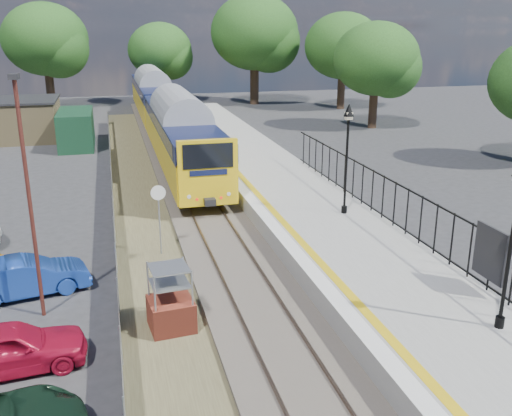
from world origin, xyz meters
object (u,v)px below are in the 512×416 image
object	(u,v)px
car_red	(9,348)
car_blue	(27,277)
speed_sign	(159,208)
train	(163,109)
carpark_lamp	(28,186)
brick_plinth	(170,300)
victorian_lamp_north	(348,133)

from	to	relation	value
car_red	car_blue	world-z (taller)	car_red
speed_sign	car_blue	world-z (taller)	speed_sign
train	carpark_lamp	distance (m)	28.68
brick_plinth	car_blue	distance (m)	5.53
train	speed_sign	distance (m)	24.10
speed_sign	car_red	distance (m)	8.27
carpark_lamp	car_blue	world-z (taller)	carpark_lamp
car_red	brick_plinth	bearing A→B (deg)	-82.01
car_blue	brick_plinth	bearing A→B (deg)	-141.88
train	carpark_lamp	world-z (taller)	carpark_lamp
speed_sign	carpark_lamp	distance (m)	5.99
carpark_lamp	car_red	distance (m)	4.56
carpark_lamp	car_red	size ratio (longest dim) A/B	1.89
victorian_lamp_north	train	distance (m)	24.03
victorian_lamp_north	brick_plinth	bearing A→B (deg)	-141.49
brick_plinth	speed_sign	distance (m)	5.87
carpark_lamp	car_red	world-z (taller)	carpark_lamp
carpark_lamp	brick_plinth	bearing A→B (deg)	-26.59
victorian_lamp_north	speed_sign	distance (m)	8.18
brick_plinth	speed_sign	world-z (taller)	speed_sign
victorian_lamp_north	car_blue	size ratio (longest dim) A/B	1.18
train	car_blue	world-z (taller)	train
victorian_lamp_north	brick_plinth	distance (m)	10.80
train	car_red	distance (m)	31.63
victorian_lamp_north	car_red	size ratio (longest dim) A/B	1.20
car_red	victorian_lamp_north	bearing A→B (deg)	-64.74
speed_sign	carpark_lamp	xyz separation A→B (m)	(-3.95, -3.92, 2.21)
brick_plinth	carpark_lamp	bearing A→B (deg)	153.41
brick_plinth	car_red	xyz separation A→B (m)	(-4.24, -1.06, -0.31)
carpark_lamp	car_blue	distance (m)	3.87
speed_sign	brick_plinth	bearing A→B (deg)	-95.88
carpark_lamp	victorian_lamp_north	bearing A→B (deg)	21.10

